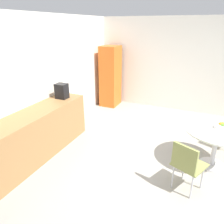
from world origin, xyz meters
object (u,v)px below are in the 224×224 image
locker_cabinet (110,77)px  fruit_bowl (222,126)px  round_table (217,137)px  mug_green (65,97)px  chair_olive (187,162)px  coffee_maker (62,91)px

locker_cabinet → fruit_bowl: size_ratio=7.82×
fruit_bowl → round_table: bearing=148.6°
mug_green → chair_olive: bearing=-106.1°
locker_cabinet → round_table: locker_cabinet is taller
round_table → coffee_maker: size_ratio=3.44×
chair_olive → fruit_bowl: bearing=-24.9°
mug_green → fruit_bowl: bearing=-86.4°
fruit_bowl → coffee_maker: coffee_maker is taller
round_table → coffee_maker: (-0.12, 3.10, 0.47)m
round_table → mug_green: bearing=92.3°
locker_cabinet → chair_olive: 4.04m
chair_olive → mug_green: size_ratio=6.43×
fruit_bowl → coffee_maker: bearing=93.4°
round_table → fruit_bowl: size_ratio=4.77×
chair_olive → fruit_bowl: fruit_bowl is taller
round_table → coffee_maker: bearing=92.2°
fruit_bowl → coffee_maker: size_ratio=0.72×
chair_olive → coffee_maker: size_ratio=2.59×
round_table → fruit_bowl: fruit_bowl is taller
locker_cabinet → round_table: (-2.19, -3.00, -0.31)m
chair_olive → mug_green: mug_green is taller
chair_olive → locker_cabinet: bearing=40.3°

